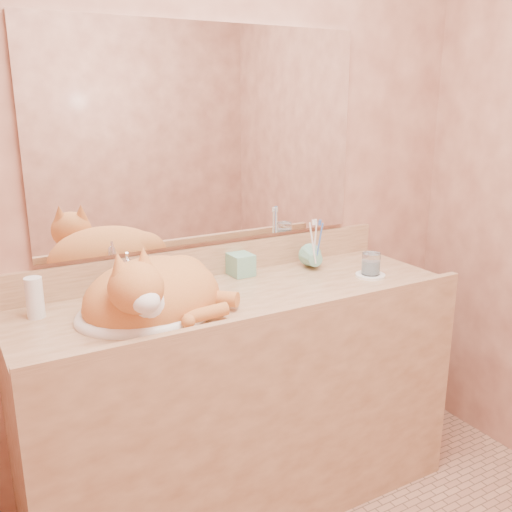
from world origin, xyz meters
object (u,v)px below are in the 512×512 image
water_glass (371,264)px  cat (153,291)px  vanity_counter (241,401)px  sink_basin (146,295)px  toothbrush_cup (316,261)px  soap_dispenser (247,254)px

water_glass → cat: bearing=178.4°
vanity_counter → sink_basin: size_ratio=3.55×
toothbrush_cup → water_glass: 0.22m
soap_dispenser → water_glass: size_ratio=2.28×
vanity_counter → soap_dispenser: bearing=54.3°
cat → soap_dispenser: bearing=10.7°
vanity_counter → soap_dispenser: 0.56m
vanity_counter → cat: (-0.34, -0.04, 0.51)m
cat → toothbrush_cup: cat is taller
sink_basin → water_glass: sink_basin is taller
sink_basin → soap_dispenser: soap_dispenser is taller
soap_dispenser → water_glass: bearing=-28.4°
soap_dispenser → water_glass: (0.43, -0.22, -0.04)m
sink_basin → water_glass: bearing=-15.8°
vanity_counter → toothbrush_cup: toothbrush_cup is taller
sink_basin → cat: cat is taller
vanity_counter → soap_dispenser: soap_dispenser is taller
vanity_counter → sink_basin: (-0.36, -0.02, 0.50)m
toothbrush_cup → vanity_counter: bearing=-166.6°
sink_basin → cat: bearing=-59.1°
water_glass → toothbrush_cup: bearing=133.7°
sink_basin → soap_dispenser: (0.47, 0.18, 0.03)m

